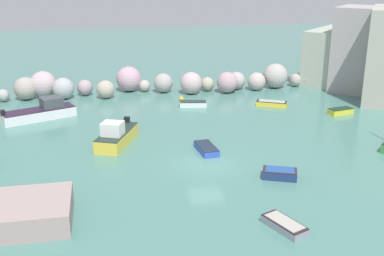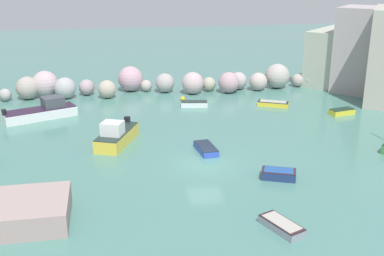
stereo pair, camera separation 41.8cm
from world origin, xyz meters
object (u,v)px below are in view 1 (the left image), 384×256
(stone_dock, at_px, (10,214))
(moored_boat_8, at_px, (193,104))
(moored_boat_5, at_px, (272,103))
(moored_boat_9, at_px, (206,149))
(moored_boat_0, at_px, (340,111))
(channel_buoy, at_px, (181,99))
(moored_boat_6, at_px, (116,136))
(moored_boat_2, at_px, (41,112))
(moored_boat_7, at_px, (284,225))
(moored_boat_1, at_px, (280,173))

(stone_dock, relative_size, moored_boat_8, 2.33)
(moored_boat_5, bearing_deg, moored_boat_9, -102.93)
(moored_boat_5, bearing_deg, moored_boat_8, -162.32)
(moored_boat_9, bearing_deg, moored_boat_0, -70.37)
(channel_buoy, bearing_deg, moored_boat_6, -122.18)
(moored_boat_5, bearing_deg, moored_boat_0, -8.11)
(moored_boat_5, bearing_deg, moored_boat_6, -125.97)
(moored_boat_2, height_order, moored_boat_7, moored_boat_2)
(moored_boat_2, bearing_deg, moored_boat_0, -30.95)
(stone_dock, height_order, moored_boat_9, stone_dock)
(channel_buoy, relative_size, moored_boat_0, 0.20)
(moored_boat_1, bearing_deg, moored_boat_0, 71.20)
(stone_dock, distance_m, moored_boat_9, 15.31)
(stone_dock, distance_m, channel_buoy, 26.48)
(moored_boat_6, relative_size, moored_boat_9, 1.95)
(channel_buoy, relative_size, moored_boat_2, 0.07)
(stone_dock, xyz_separation_m, channel_buoy, (13.44, 22.82, -0.42))
(moored_boat_1, distance_m, moored_boat_5, 17.32)
(moored_boat_7, xyz_separation_m, moored_boat_9, (-1.58, 11.71, -0.00))
(channel_buoy, relative_size, moored_boat_5, 0.15)
(moored_boat_8, relative_size, moored_boat_9, 1.00)
(moored_boat_8, bearing_deg, moored_boat_5, 0.59)
(moored_boat_1, bearing_deg, moored_boat_6, 162.87)
(moored_boat_1, distance_m, moored_boat_6, 13.34)
(moored_boat_6, bearing_deg, moored_boat_0, 123.84)
(moored_boat_0, distance_m, moored_boat_2, 28.03)
(stone_dock, bearing_deg, moored_boat_0, 29.25)
(moored_boat_0, bearing_deg, moored_boat_6, -1.29)
(moored_boat_1, distance_m, moored_boat_2, 23.60)
(channel_buoy, distance_m, moored_boat_2, 14.11)
(moored_boat_0, xyz_separation_m, moored_boat_6, (-21.26, -4.04, 0.43))
(moored_boat_2, relative_size, moored_boat_7, 2.40)
(channel_buoy, xyz_separation_m, moored_boat_5, (8.59, -3.55, 0.02))
(moored_boat_5, bearing_deg, stone_dock, -111.42)
(moored_boat_2, relative_size, moored_boat_5, 2.13)
(moored_boat_1, height_order, moored_boat_9, moored_boat_1)
(moored_boat_0, height_order, moored_boat_2, moored_boat_2)
(stone_dock, xyz_separation_m, moored_boat_0, (27.47, 15.39, -0.39))
(channel_buoy, distance_m, moored_boat_1, 20.20)
(moored_boat_0, distance_m, moored_boat_7, 22.83)
(moored_boat_6, bearing_deg, stone_dock, -5.65)
(moored_boat_0, distance_m, moored_boat_8, 14.23)
(moored_boat_0, bearing_deg, moored_boat_1, 36.74)
(moored_boat_7, height_order, moored_boat_8, moored_boat_8)
(channel_buoy, distance_m, moored_boat_7, 26.15)
(channel_buoy, bearing_deg, stone_dock, -120.49)
(moored_boat_5, xyz_separation_m, moored_boat_8, (-7.79, 1.33, 0.01))
(moored_boat_0, height_order, moored_boat_7, moored_boat_0)
(moored_boat_2, bearing_deg, moored_boat_7, -79.88)
(moored_boat_6, distance_m, moored_boat_8, 12.26)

